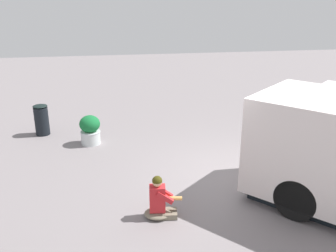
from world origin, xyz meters
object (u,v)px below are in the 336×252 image
(trash_bin, at_px, (42,120))
(planter_flowering_far, at_px, (90,130))
(plaza_bench, at_px, (314,123))
(person_customer, at_px, (159,202))

(trash_bin, bearing_deg, planter_flowering_far, -34.85)
(plaza_bench, xyz_separation_m, trash_bin, (-8.32, 1.39, 0.13))
(planter_flowering_far, height_order, trash_bin, trash_bin)
(plaza_bench, bearing_deg, trash_bin, 170.49)
(person_customer, height_order, planter_flowering_far, person_customer)
(person_customer, distance_m, planter_flowering_far, 4.30)
(planter_flowering_far, distance_m, trash_bin, 1.82)
(planter_flowering_far, bearing_deg, plaza_bench, -2.97)
(plaza_bench, relative_size, trash_bin, 1.83)
(person_customer, xyz_separation_m, trash_bin, (-2.90, 5.10, 0.17))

